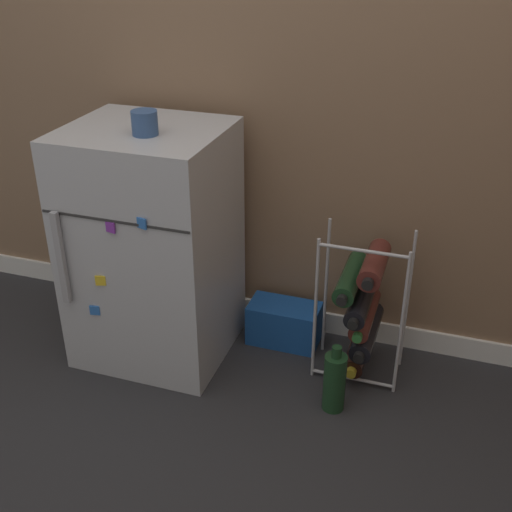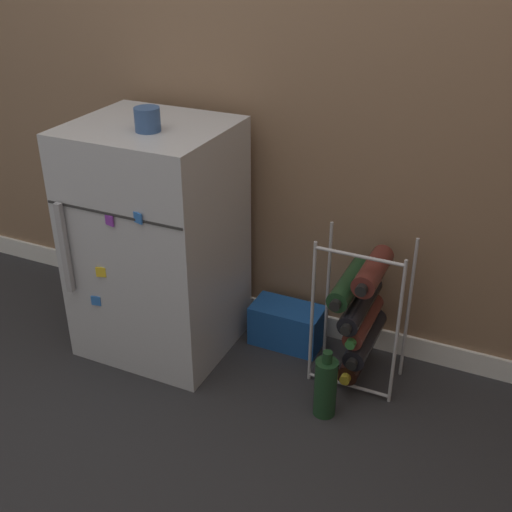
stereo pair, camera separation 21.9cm
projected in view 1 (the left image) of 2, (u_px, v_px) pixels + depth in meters
The scene contains 7 objects.
ground_plane at pixel (250, 440), 2.08m from camera, with size 14.00×14.00×0.00m, color #28282B.
wall_back at pixel (319, 8), 2.10m from camera, with size 7.10×0.07×2.50m.
mini_fridge at pixel (153, 246), 2.34m from camera, with size 0.54×0.51×0.88m.
wine_rack at pixel (363, 307), 2.27m from camera, with size 0.31×0.33×0.56m.
soda_box at pixel (284, 323), 2.53m from camera, with size 0.28×0.15×0.17m.
fridge_top_cup at pixel (145, 123), 2.05m from camera, with size 0.08×0.08×0.08m.
loose_bottle_floor at pixel (335, 382), 2.17m from camera, with size 0.08×0.08×0.26m.
Camera 1 is at (0.51, -1.47, 1.51)m, focal length 45.00 mm.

